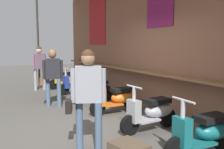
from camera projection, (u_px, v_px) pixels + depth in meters
The scene contains 11 objects.
ground_plane at pixel (90, 127), 5.17m from camera, with size 35.69×35.69×0.00m, color #56544F.
market_stall_facade at pixel (162, 28), 5.81m from camera, with size 12.75×2.19×3.99m.
scooter_yellow at pixel (67, 79), 9.90m from camera, with size 0.48×1.40×0.97m.
scooter_blue at pixel (79, 83), 8.75m from camera, with size 0.46×1.40×0.97m.
scooter_black at pixel (95, 89), 7.48m from camera, with size 0.47×1.40×0.97m.
scooter_orange at pixel (118, 98), 6.25m from camera, with size 0.46×1.40×0.97m.
scooter_silver at pixel (153, 112), 4.98m from camera, with size 0.47×1.40×0.97m.
scooter_teal at pixel (206, 132), 3.80m from camera, with size 0.47×1.40×0.97m.
shopper_with_handbag at pixel (87, 90), 3.91m from camera, with size 0.43×0.67×1.68m.
shopper_browsing at pixel (52, 72), 6.80m from camera, with size 0.38×0.66×1.64m.
shopper_passing at pixel (39, 63), 9.38m from camera, with size 0.34×0.55×1.71m.
Camera 1 is at (4.62, -1.96, 1.74)m, focal length 38.68 mm.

